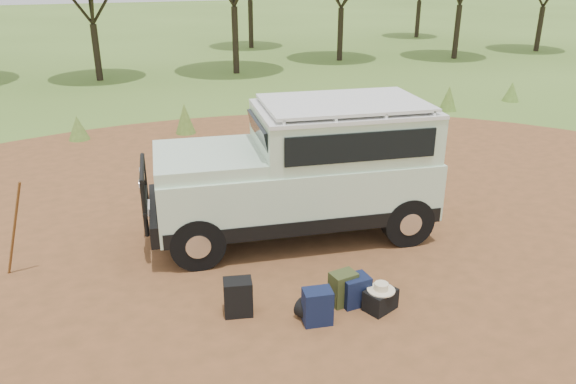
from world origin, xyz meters
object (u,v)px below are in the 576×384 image
object	(u,v)px
safari_vehicle	(304,173)
hard_case	(380,300)
walking_staff	(14,229)
backpack_black	(238,297)
duffel_navy	(355,290)
backpack_navy	(317,307)
backpack_olive	(343,288)

from	to	relation	value
safari_vehicle	hard_case	xyz separation A→B (m)	(0.13, -2.76, -1.04)
walking_staff	safari_vehicle	bearing A→B (deg)	-64.31
walking_staff	backpack_black	world-z (taller)	walking_staff
backpack_black	walking_staff	bearing A→B (deg)	154.31
backpack_black	duffel_navy	xyz separation A→B (m)	(1.69, -0.34, -0.05)
backpack_black	backpack_navy	xyz separation A→B (m)	(0.99, -0.59, -0.01)
backpack_black	backpack_navy	bearing A→B (deg)	-19.37
walking_staff	hard_case	size ratio (longest dim) A/B	3.72
backpack_olive	hard_case	bearing A→B (deg)	-45.53
walking_staff	hard_case	bearing A→B (deg)	-92.77
backpack_black	hard_case	size ratio (longest dim) A/B	1.21
backpack_navy	duffel_navy	size ratio (longest dim) A/B	1.13
walking_staff	backpack_olive	bearing A→B (deg)	-92.09
backpack_navy	duffel_navy	world-z (taller)	backpack_navy
walking_staff	duffel_navy	distance (m)	5.43
safari_vehicle	backpack_black	bearing A→B (deg)	-123.74
backpack_navy	duffel_navy	distance (m)	0.74
duffel_navy	hard_case	bearing A→B (deg)	-45.97
safari_vehicle	backpack_black	xyz separation A→B (m)	(-1.85, -2.15, -0.92)
walking_staff	backpack_navy	world-z (taller)	walking_staff
backpack_black	backpack_olive	world-z (taller)	backpack_black
backpack_black	backpack_navy	size ratio (longest dim) A/B	1.05
backpack_navy	safari_vehicle	bearing A→B (deg)	80.59
hard_case	backpack_black	bearing A→B (deg)	140.69
walking_staff	duffel_navy	world-z (taller)	walking_staff
backpack_black	backpack_olive	size ratio (longest dim) A/B	1.07
backpack_black	hard_case	distance (m)	2.08
backpack_navy	backpack_olive	size ratio (longest dim) A/B	1.01
backpack_navy	hard_case	bearing A→B (deg)	7.02
safari_vehicle	duffel_navy	distance (m)	2.68
safari_vehicle	walking_staff	bearing A→B (deg)	-174.54
backpack_black	duffel_navy	distance (m)	1.73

